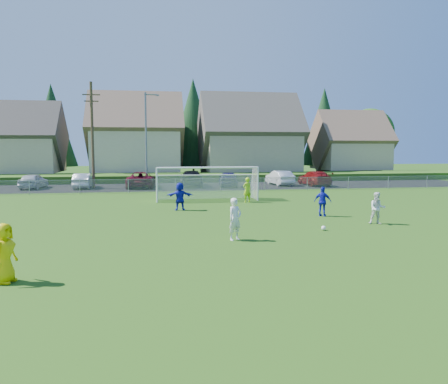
{
  "coord_description": "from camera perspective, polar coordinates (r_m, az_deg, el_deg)",
  "views": [
    {
      "loc": [
        -3.91,
        -15.95,
        3.88
      ],
      "look_at": [
        0.0,
        8.0,
        1.4
      ],
      "focal_mm": 35.0,
      "sensor_mm": 36.0,
      "label": 1
    }
  ],
  "objects": [
    {
      "name": "player_white_b",
      "position": [
        23.41,
        19.4,
        -2.02
      ],
      "size": [
        0.95,
        0.83,
        1.63
      ],
      "primitive_type": "imported",
      "rotation": [
        0.0,
        0.0,
        -0.31
      ],
      "color": "white",
      "rests_on": "ground"
    },
    {
      "name": "player_blue_a",
      "position": [
        25.26,
        12.77,
        -1.22
      ],
      "size": [
        1.03,
        0.92,
        1.68
      ],
      "primitive_type": "imported",
      "rotation": [
        0.0,
        0.0,
        2.49
      ],
      "color": "#1219AC",
      "rests_on": "ground"
    },
    {
      "name": "car_d",
      "position": [
        43.87,
        -4.29,
        1.78
      ],
      "size": [
        2.54,
        5.59,
        1.59
      ],
      "primitive_type": "imported",
      "rotation": [
        0.0,
        0.0,
        3.08
      ],
      "color": "black",
      "rests_on": "ground"
    },
    {
      "name": "houses_row",
      "position": [
        58.81,
        -3.56,
        9.18
      ],
      "size": [
        53.9,
        11.45,
        13.27
      ],
      "color": "tan",
      "rests_on": "ground"
    },
    {
      "name": "chainlink_fence",
      "position": [
        38.29,
        -3.38,
        0.95
      ],
      "size": [
        52.06,
        0.06,
        1.2
      ],
      "color": "gray",
      "rests_on": "ground"
    },
    {
      "name": "tree_row",
      "position": [
        64.94,
        -4.94,
        8.48
      ],
      "size": [
        65.98,
        12.36,
        13.8
      ],
      "color": "#382616",
      "rests_on": "ground"
    },
    {
      "name": "soccer_goal",
      "position": [
        32.31,
        -2.3,
        1.83
      ],
      "size": [
        7.42,
        1.9,
        2.5
      ],
      "color": "white",
      "rests_on": "ground"
    },
    {
      "name": "goalkeeper",
      "position": [
        30.94,
        3.04,
        0.28
      ],
      "size": [
        0.76,
        0.62,
        1.78
      ],
      "primitive_type": "imported",
      "rotation": [
        0.0,
        0.0,
        3.5
      ],
      "color": "#97CD18",
      "rests_on": "ground"
    },
    {
      "name": "car_b",
      "position": [
        43.88,
        -17.92,
        1.4
      ],
      "size": [
        1.58,
        4.32,
        1.42
      ],
      "primitive_type": "imported",
      "rotation": [
        0.0,
        0.0,
        3.16
      ],
      "color": "silver",
      "rests_on": "ground"
    },
    {
      "name": "grass_embankment",
      "position": [
        51.22,
        -4.88,
        1.91
      ],
      "size": [
        70.0,
        6.0,
        0.8
      ],
      "primitive_type": "cube",
      "color": "#1E420F",
      "rests_on": "ground"
    },
    {
      "name": "car_e",
      "position": [
        43.45,
        0.55,
        1.72
      ],
      "size": [
        2.39,
        4.69,
        1.53
      ],
      "primitive_type": "imported",
      "rotation": [
        0.0,
        0.0,
        3.01
      ],
      "color": "#19154A",
      "rests_on": "ground"
    },
    {
      "name": "car_g",
      "position": [
        45.81,
        11.72,
        1.79
      ],
      "size": [
        2.29,
        5.22,
        1.49
      ],
      "primitive_type": "imported",
      "rotation": [
        0.0,
        0.0,
        3.18
      ],
      "color": "maroon",
      "rests_on": "ground"
    },
    {
      "name": "referee",
      "position": [
        14.08,
        -26.74,
        -7.14
      ],
      "size": [
        0.76,
        0.97,
        1.74
      ],
      "primitive_type": "imported",
      "rotation": [
        0.0,
        0.0,
        1.3
      ],
      "color": "yellow",
      "rests_on": "ground"
    },
    {
      "name": "streetlight",
      "position": [
        41.96,
        -10.08,
        7.05
      ],
      "size": [
        1.38,
        0.18,
        9.0
      ],
      "color": "slate",
      "rests_on": "ground"
    },
    {
      "name": "player_white_a",
      "position": [
        18.3,
        1.44,
        -3.57
      ],
      "size": [
        0.78,
        0.71,
        1.78
      ],
      "primitive_type": "imported",
      "rotation": [
        0.0,
        0.0,
        0.57
      ],
      "color": "white",
      "rests_on": "ground"
    },
    {
      "name": "utility_pole",
      "position": [
        43.33,
        -16.82,
        7.26
      ],
      "size": [
        1.6,
        0.26,
        10.0
      ],
      "color": "#473321",
      "rests_on": "ground"
    },
    {
      "name": "soccer_ball",
      "position": [
        21.08,
        12.87,
        -4.61
      ],
      "size": [
        0.22,
        0.22,
        0.22
      ],
      "primitive_type": "sphere",
      "color": "white",
      "rests_on": "ground"
    },
    {
      "name": "player_blue_b",
      "position": [
        27.13,
        -5.78,
        -0.57
      ],
      "size": [
        1.64,
        0.62,
        1.74
      ],
      "primitive_type": "imported",
      "rotation": [
        0.0,
        0.0,
        3.07
      ],
      "color": "#1219AC",
      "rests_on": "ground"
    },
    {
      "name": "car_c",
      "position": [
        43.14,
        -10.79,
        1.59
      ],
      "size": [
        2.76,
        5.62,
        1.53
      ],
      "primitive_type": "imported",
      "rotation": [
        0.0,
        0.0,
        3.1
      ],
      "color": "#55091A",
      "rests_on": "ground"
    },
    {
      "name": "car_a",
      "position": [
        45.13,
        -23.63,
        1.33
      ],
      "size": [
        2.12,
        4.4,
        1.45
      ],
      "primitive_type": "imported",
      "rotation": [
        0.0,
        0.0,
        3.04
      ],
      "color": "#B3B7BB",
      "rests_on": "ground"
    },
    {
      "name": "car_f",
      "position": [
        45.58,
        7.29,
        1.84
      ],
      "size": [
        2.0,
        4.64,
        1.49
      ],
      "primitive_type": "imported",
      "rotation": [
        0.0,
        0.0,
        3.24
      ],
      "color": "silver",
      "rests_on": "ground"
    },
    {
      "name": "asphalt_lot",
      "position": [
        43.79,
        -4.12,
        0.74
      ],
      "size": [
        60.0,
        60.0,
        0.0
      ],
      "primitive_type": "plane",
      "color": "black",
      "rests_on": "ground"
    },
    {
      "name": "ground",
      "position": [
        16.87,
        4.42,
        -7.47
      ],
      "size": [
        160.0,
        160.0,
        0.0
      ],
      "primitive_type": "plane",
      "color": "#193D0C",
      "rests_on": "ground"
    }
  ]
}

